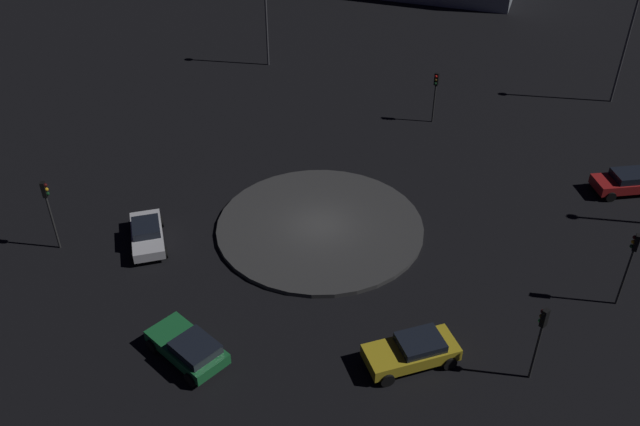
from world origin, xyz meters
The scene contains 12 objects.
ground_plane centered at (0.00, 0.00, 0.00)m, with size 117.42×117.42×0.00m, color black.
roundabout_island centered at (0.00, 0.00, 0.13)m, with size 12.06×12.06×0.26m, color #383838.
car_green centered at (7.65, -8.91, 0.72)m, with size 4.46×3.57×1.34m.
car_yellow centered at (11.08, 0.79, 0.73)m, with size 2.05×4.28×1.36m.
car_red centered at (2.41, 19.62, 0.74)m, with size 2.69×4.68×1.39m.
car_white centered at (-1.73, -9.69, 0.68)m, with size 4.21×2.13×1.30m.
traffic_light_northeast centered at (10.78, 12.29, 3.12)m, with size 0.38×0.39×4.40m.
traffic_light_northwest centered at (-9.84, 12.01, 2.75)m, with size 0.38×0.39×3.85m.
traffic_light_east centered at (13.58, 5.44, 2.95)m, with size 0.39×0.36×4.15m.
traffic_light_south centered at (-2.91, -14.46, 3.11)m, with size 0.34×0.38×4.38m.
streetlamp_north centered at (-8.50, 26.76, 5.93)m, with size 0.55×0.55×8.95m.
streetlamp_west centered at (-23.73, 3.18, 5.40)m, with size 0.58×0.58×7.79m.
Camera 1 is at (30.36, -10.08, 24.11)m, focal length 38.44 mm.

